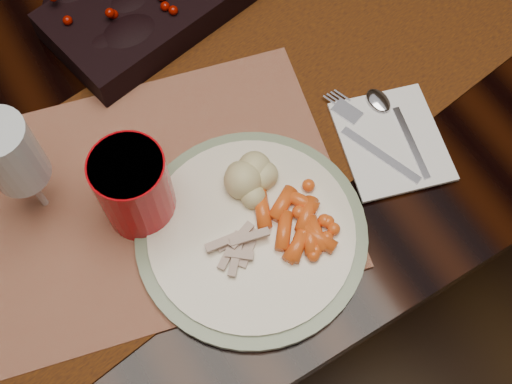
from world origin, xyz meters
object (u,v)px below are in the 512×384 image
wine_glass (23,172)px  red_cup (134,188)px  dinner_plate (251,234)px  mashed_potatoes (247,180)px  dining_table (199,163)px  placemat_main (153,197)px  turkey_shreds (240,245)px  napkin (391,141)px  baby_carrots (302,215)px

wine_glass → red_cup: bearing=-34.9°
dinner_plate → mashed_potatoes: 0.07m
dining_table → placemat_main: (-0.15, -0.20, 0.38)m
turkey_shreds → red_cup: 0.15m
dinner_plate → red_cup: bearing=134.0°
dining_table → red_cup: size_ratio=14.25×
dining_table → napkin: (0.17, -0.30, 0.38)m
dining_table → baby_carrots: bearing=-89.8°
dinner_plate → mashed_potatoes: mashed_potatoes is taller
placemat_main → red_cup: 0.07m
placemat_main → wine_glass: (-0.13, 0.06, 0.09)m
dining_table → baby_carrots: 0.52m
dining_table → mashed_potatoes: 0.50m
placemat_main → baby_carrots: baby_carrots is taller
placemat_main → dinner_plate: (0.08, -0.12, 0.01)m
baby_carrots → napkin: baby_carrots is taller
placemat_main → turkey_shreds: bearing=-50.6°
baby_carrots → mashed_potatoes: mashed_potatoes is taller
placemat_main → napkin: napkin is taller
placemat_main → wine_glass: wine_glass is taller
dining_table → baby_carrots: (0.00, -0.33, 0.40)m
red_cup → wine_glass: 0.13m
dining_table → napkin: 0.51m
napkin → dinner_plate: bearing=-158.7°
mashed_potatoes → turkey_shreds: size_ratio=1.35×
red_cup → wine_glass: size_ratio=0.66×
baby_carrots → turkey_shreds: bearing=175.3°
turkey_shreds → napkin: 0.26m
baby_carrots → napkin: bearing=12.0°
mashed_potatoes → baby_carrots: bearing=-62.6°
napkin → red_cup: 0.36m
mashed_potatoes → wine_glass: size_ratio=0.47×
placemat_main → baby_carrots: (0.15, -0.13, 0.03)m
placemat_main → wine_glass: size_ratio=2.57×
dinner_plate → mashed_potatoes: size_ratio=3.35×
turkey_shreds → dinner_plate: bearing=23.3°
placemat_main → dining_table: bearing=67.4°
napkin → wine_glass: size_ratio=0.83×
dining_table → mashed_potatoes: size_ratio=20.16×
dinner_plate → baby_carrots: bearing=-14.7°
napkin → wine_glass: bearing=176.7°
mashed_potatoes → red_cup: size_ratio=0.71×
placemat_main → wine_glass: 0.17m
dining_table → mashed_potatoes: (-0.04, -0.26, 0.42)m
placemat_main → dinner_plate: 0.14m
placemat_main → dinner_plate: dinner_plate is taller
napkin → dining_table: bearing=136.9°
baby_carrots → wine_glass: wine_glass is taller
dinner_plate → napkin: (0.24, 0.02, -0.01)m
wine_glass → dining_table: bearing=26.4°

